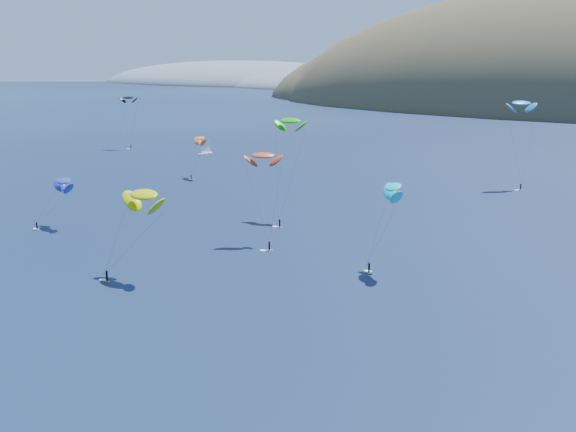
{
  "coord_description": "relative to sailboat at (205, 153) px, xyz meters",
  "views": [
    {
      "loc": [
        94.83,
        -48.65,
        40.85
      ],
      "look_at": [
        14.06,
        80.0,
        9.0
      ],
      "focal_mm": 50.0,
      "sensor_mm": 36.0,
      "label": 1
    }
  ],
  "objects": [
    {
      "name": "sailboat",
      "position": [
        0.0,
        0.0,
        0.0
      ],
      "size": [
        8.16,
        7.02,
        10.01
      ],
      "rotation": [
        0.0,
        0.0,
        -0.12
      ],
      "color": "white",
      "rests_on": "ground"
    },
    {
      "name": "kitesurfer_10",
      "position": [
        51.09,
        -118.7,
        9.75
      ],
      "size": [
        9.9,
        10.8,
        13.16
      ],
      "rotation": [
        0.0,
        0.0,
        -0.41
      ],
      "color": "gold",
      "rests_on": "ground"
    },
    {
      "name": "kitesurfer_5",
      "position": [
        132.09,
        -113.19,
        14.97
      ],
      "size": [
        8.75,
        9.86,
        18.42
      ],
      "rotation": [
        0.0,
        0.0,
        -0.95
      ],
      "color": "gold",
      "rests_on": "ground"
    },
    {
      "name": "kitesurfer_2",
      "position": [
        95.59,
        -140.34,
        14.19
      ],
      "size": [
        11.89,
        10.94,
        18.16
      ],
      "rotation": [
        0.0,
        0.0,
        -0.23
      ],
      "color": "gold",
      "rests_on": "ground"
    },
    {
      "name": "kitesurfer_3",
      "position": [
        90.21,
        -81.91,
        22.77
      ],
      "size": [
        9.42,
        13.97,
        26.07
      ],
      "rotation": [
        0.0,
        0.0,
        0.04
      ],
      "color": "gold",
      "rests_on": "ground"
    },
    {
      "name": "kitesurfer_1",
      "position": [
        33.04,
        -44.73,
        11.73
      ],
      "size": [
        8.47,
        9.95,
        14.8
      ],
      "rotation": [
        0.0,
        0.0,
        -0.57
      ],
      "color": "gold",
      "rests_on": "ground"
    },
    {
      "name": "headland",
      "position": [
        -347.17,
        552.24,
        -4.24
      ],
      "size": [
        460.0,
        250.0,
        60.0
      ],
      "color": "slate",
      "rests_on": "ground"
    },
    {
      "name": "kitesurfer_4",
      "position": [
        124.77,
        -8.42,
        24.11
      ],
      "size": [
        9.61,
        10.65,
        27.64
      ],
      "rotation": [
        0.0,
        0.0,
        0.79
      ],
      "color": "gold",
      "rests_on": "ground"
    },
    {
      "name": "kitesurfer_12",
      "position": [
        -39.93,
        0.67,
        19.95
      ],
      "size": [
        7.87,
        6.01,
        22.91
      ],
      "rotation": [
        0.0,
        0.0,
        0.43
      ],
      "color": "gold",
      "rests_on": "ground"
    },
    {
      "name": "kitesurfer_9",
      "position": [
        98.95,
        -106.63,
        17.72
      ],
      "size": [
        10.52,
        10.82,
        20.84
      ],
      "rotation": [
        0.0,
        0.0,
        0.66
      ],
      "color": "gold",
      "rests_on": "ground"
    }
  ]
}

